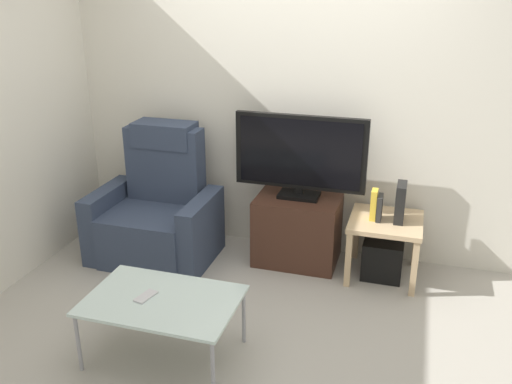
{
  "coord_description": "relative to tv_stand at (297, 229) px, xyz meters",
  "views": [
    {
      "loc": [
        0.98,
        -3.14,
        2.18
      ],
      "look_at": [
        -0.12,
        0.5,
        0.7
      ],
      "focal_mm": 38.68,
      "sensor_mm": 36.0,
      "label": 1
    }
  ],
  "objects": [
    {
      "name": "cell_phone",
      "position": [
        -0.6,
        -1.45,
        0.13
      ],
      "size": [
        0.1,
        0.16,
        0.01
      ],
      "primitive_type": "cube",
      "rotation": [
        0.0,
        0.0,
        -0.23
      ],
      "color": "#B7B7BC",
      "rests_on": "coffee_table"
    },
    {
      "name": "book_leftmost",
      "position": [
        0.59,
        -0.07,
        0.32
      ],
      "size": [
        0.05,
        0.1,
        0.24
      ],
      "primitive_type": "cube",
      "color": "gold",
      "rests_on": "side_table"
    },
    {
      "name": "side_table",
      "position": [
        0.69,
        -0.05,
        0.12
      ],
      "size": [
        0.54,
        0.54,
        0.48
      ],
      "color": "tan",
      "rests_on": "ground"
    },
    {
      "name": "coffee_table",
      "position": [
        -0.5,
        -1.44,
        0.1
      ],
      "size": [
        0.9,
        0.6,
        0.4
      ],
      "color": "#B2C6C1",
      "rests_on": "ground"
    },
    {
      "name": "recliner_armchair",
      "position": [
        -1.14,
        -0.2,
        0.09
      ],
      "size": [
        0.98,
        0.78,
        1.08
      ],
      "rotation": [
        0.0,
        0.0,
        0.13
      ],
      "color": "#2D384C",
      "rests_on": "ground"
    },
    {
      "name": "tv_stand",
      "position": [
        0.0,
        0.0,
        0.0
      ],
      "size": [
        0.66,
        0.47,
        0.55
      ],
      "color": "#3D2319",
      "rests_on": "ground"
    },
    {
      "name": "subwoofer_box",
      "position": [
        0.69,
        -0.05,
        -0.13
      ],
      "size": [
        0.3,
        0.3,
        0.3
      ],
      "primitive_type": "cube",
      "color": "black",
      "rests_on": "ground"
    },
    {
      "name": "book_middle",
      "position": [
        0.64,
        -0.07,
        0.3
      ],
      "size": [
        0.04,
        0.13,
        0.19
      ],
      "primitive_type": "cube",
      "color": "#262626",
      "rests_on": "side_table"
    },
    {
      "name": "television",
      "position": [
        0.0,
        0.02,
        0.63
      ],
      "size": [
        1.03,
        0.2,
        0.66
      ],
      "color": "black",
      "rests_on": "tv_stand"
    },
    {
      "name": "game_console",
      "position": [
        0.78,
        -0.04,
        0.34
      ],
      "size": [
        0.07,
        0.2,
        0.29
      ],
      "primitive_type": "cube",
      "color": "black",
      "rests_on": "side_table"
    },
    {
      "name": "ground_plane",
      "position": [
        -0.13,
        -0.83,
        -0.28
      ],
      "size": [
        6.4,
        6.4,
        0.0
      ],
      "primitive_type": "plane",
      "color": "#9E998E"
    },
    {
      "name": "wall_back",
      "position": [
        -0.13,
        0.3,
        1.02
      ],
      "size": [
        6.4,
        0.06,
        2.6
      ],
      "primitive_type": "cube",
      "color": "beige",
      "rests_on": "ground"
    }
  ]
}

